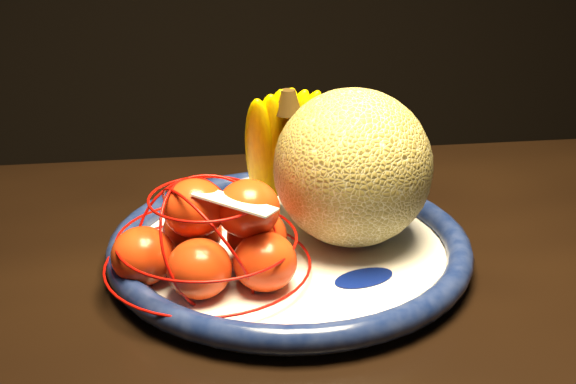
{
  "coord_description": "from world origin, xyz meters",
  "views": [
    {
      "loc": [
        0.12,
        -0.66,
        1.1
      ],
      "look_at": [
        0.22,
        0.05,
        0.79
      ],
      "focal_mm": 50.0,
      "sensor_mm": 36.0,
      "label": 1
    }
  ],
  "objects": [
    {
      "name": "fruit_bowl",
      "position": [
        0.22,
        0.04,
        0.74
      ],
      "size": [
        0.36,
        0.36,
        0.03
      ],
      "rotation": [
        0.0,
        0.0,
        -0.29
      ],
      "color": "white",
      "rests_on": "dining_table"
    },
    {
      "name": "cantaloupe",
      "position": [
        0.29,
        0.05,
        0.81
      ],
      "size": [
        0.15,
        0.15,
        0.15
      ],
      "primitive_type": "sphere",
      "color": "olive",
      "rests_on": "fruit_bowl"
    },
    {
      "name": "price_tag",
      "position": [
        0.17,
        -0.03,
        0.82
      ],
      "size": [
        0.08,
        0.06,
        0.01
      ],
      "primitive_type": "cube",
      "rotation": [
        -0.14,
        0.1,
        -0.57
      ],
      "color": "white",
      "rests_on": "mandarin_bag"
    },
    {
      "name": "mandarin_bag",
      "position": [
        0.15,
        -0.01,
        0.77
      ],
      "size": [
        0.25,
        0.25,
        0.12
      ],
      "rotation": [
        0.0,
        0.0,
        -0.38
      ],
      "color": "#EC4217",
      "rests_on": "fruit_bowl"
    },
    {
      "name": "banana_bunch",
      "position": [
        0.22,
        0.11,
        0.82
      ],
      "size": [
        0.1,
        0.1,
        0.16
      ],
      "rotation": [
        0.0,
        0.0,
        0.31
      ],
      "color": "#F9D300",
      "rests_on": "fruit_bowl"
    }
  ]
}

